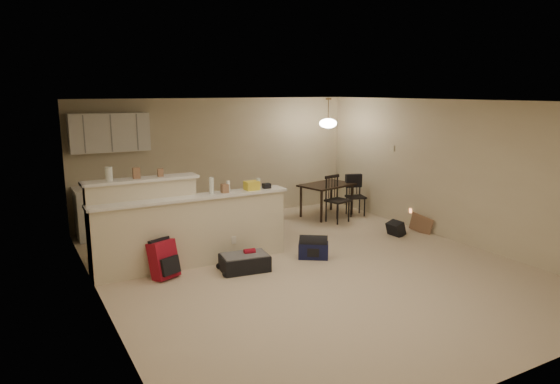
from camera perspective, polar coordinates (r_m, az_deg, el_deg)
room at (r=7.42m, az=3.31°, el=0.64°), size 7.00×7.02×2.50m
breakfast_bar at (r=7.72m, az=-11.87°, el=-4.05°), size 3.08×0.58×1.39m
upper_cabinets at (r=9.65m, az=-18.92°, el=6.46°), size 1.40×0.34×0.70m
kitchen_counter at (r=9.78m, az=-17.08°, el=-1.98°), size 1.80×0.60×0.90m
thermostat at (r=10.40m, az=12.71°, el=4.90°), size 0.02×0.12×0.12m
jar at (r=7.47m, az=-18.97°, el=1.97°), size 0.10×0.10×0.20m
cereal_box at (r=7.55m, az=-16.09°, el=2.09°), size 0.10×0.07×0.16m
small_box at (r=7.64m, az=-13.51°, el=2.17°), size 0.08×0.06×0.12m
bottle_a at (r=7.69m, az=-7.83°, el=0.71°), size 0.07×0.07×0.26m
bottle_b at (r=7.80m, az=-5.95°, el=0.61°), size 0.06×0.06×0.18m
bag_lump at (r=7.97m, az=-3.24°, el=0.74°), size 0.22×0.18×0.14m
pouch at (r=8.10m, az=-1.54°, el=0.71°), size 0.12×0.10×0.08m
extra_item_x at (r=8.02m, az=-2.48°, el=0.96°), size 0.06×0.06×0.18m
extra_item_y at (r=7.78m, az=-6.33°, el=0.42°), size 0.10×0.10×0.14m
dining_table at (r=10.68m, az=5.37°, el=0.47°), size 1.25×0.98×0.70m
pendant_lamp at (r=10.50m, az=5.51°, el=7.87°), size 0.36×0.36×0.62m
dining_chair_near at (r=10.23m, az=6.62°, el=-0.82°), size 0.49×0.48×0.95m
dining_chair_far at (r=10.84m, az=8.65°, el=-0.43°), size 0.46×0.45×0.86m
suitcase at (r=7.56m, az=-4.06°, el=-8.07°), size 0.75×0.54×0.24m
red_backpack at (r=7.40m, az=-13.18°, el=-7.54°), size 0.42×0.35×0.54m
navy_duffel at (r=8.09m, az=3.84°, el=-6.66°), size 0.54×0.48×0.26m
black_daypack at (r=9.54m, az=13.10°, el=-4.11°), size 0.22×0.30×0.26m
cardboard_sheet at (r=9.81m, az=15.83°, el=-3.56°), size 0.15×0.43×0.34m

